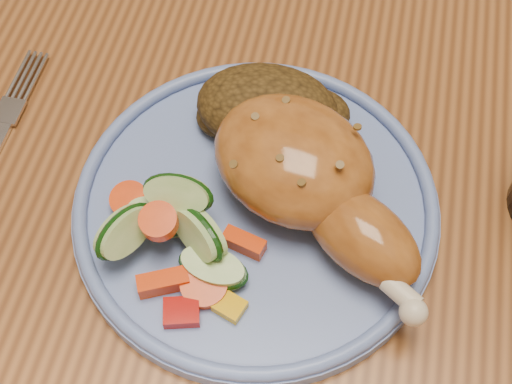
% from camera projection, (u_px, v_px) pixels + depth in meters
% --- Properties ---
extents(dining_table, '(0.90, 1.40, 0.75)m').
position_uv_depth(dining_table, '(302.00, 194.00, 0.61)').
color(dining_table, brown).
rests_on(dining_table, ground).
extents(plate, '(0.25, 0.25, 0.01)m').
position_uv_depth(plate, '(256.00, 208.00, 0.50)').
color(plate, '#5D74B4').
rests_on(plate, dining_table).
extents(plate_rim, '(0.25, 0.25, 0.01)m').
position_uv_depth(plate_rim, '(256.00, 200.00, 0.49)').
color(plate_rim, '#5D74B4').
rests_on(plate_rim, plate).
extents(chicken_leg, '(0.18, 0.17, 0.06)m').
position_uv_depth(chicken_leg, '(310.00, 178.00, 0.47)').
color(chicken_leg, '#A85F23').
rests_on(chicken_leg, plate).
extents(rice_pilaf, '(0.11, 0.08, 0.05)m').
position_uv_depth(rice_pilaf, '(270.00, 109.00, 0.51)').
color(rice_pilaf, '#442E11').
rests_on(rice_pilaf, plate).
extents(vegetable_pile, '(0.11, 0.10, 0.05)m').
position_uv_depth(vegetable_pile, '(176.00, 235.00, 0.46)').
color(vegetable_pile, '#A50A05').
rests_on(vegetable_pile, plate).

